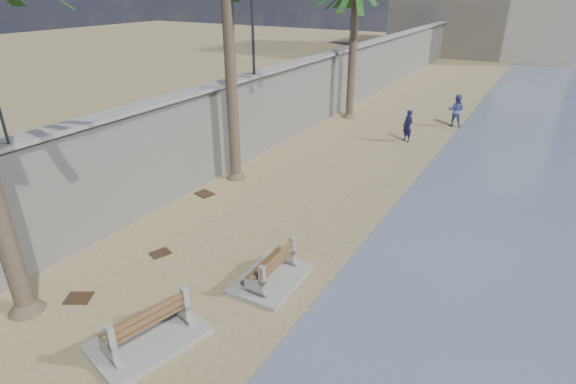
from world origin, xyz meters
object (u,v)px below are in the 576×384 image
at_px(bench_near, 147,326).
at_px(person_a, 408,124).
at_px(person_b, 456,109).
at_px(bench_far, 271,268).

xyz_separation_m(bench_near, person_a, (0.71, 16.30, 0.47)).
relative_size(bench_near, person_a, 1.48).
bearing_deg(bench_near, person_b, 83.88).
bearing_deg(bench_far, person_a, 91.76).
bearing_deg(bench_near, bench_far, 70.76).
height_order(bench_near, person_b, person_b).
height_order(bench_near, person_a, person_a).
height_order(bench_far, person_b, person_b).
bearing_deg(bench_far, bench_near, -109.24).
height_order(bench_near, bench_far, bench_near).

